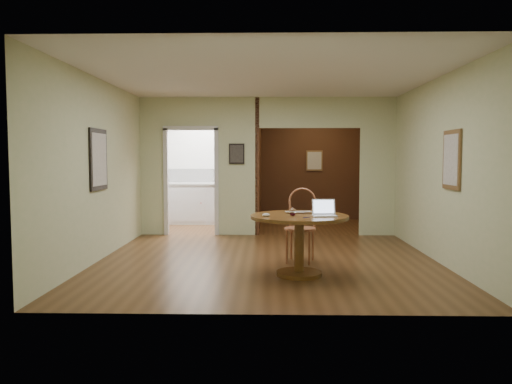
{
  "coord_description": "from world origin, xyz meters",
  "views": [
    {
      "loc": [
        0.0,
        -7.27,
        1.53
      ],
      "look_at": [
        -0.16,
        -0.2,
        1.04
      ],
      "focal_mm": 35.0,
      "sensor_mm": 36.0,
      "label": 1
    }
  ],
  "objects_px": {
    "chair": "(301,221)",
    "closed_laptop": "(299,213)",
    "open_laptop": "(324,211)",
    "dining_table": "(299,231)"
  },
  "relations": [
    {
      "from": "closed_laptop",
      "to": "chair",
      "type": "bearing_deg",
      "value": 78.06
    },
    {
      "from": "open_laptop",
      "to": "closed_laptop",
      "type": "bearing_deg",
      "value": 138.95
    },
    {
      "from": "chair",
      "to": "closed_laptop",
      "type": "bearing_deg",
      "value": -82.17
    },
    {
      "from": "chair",
      "to": "open_laptop",
      "type": "height_order",
      "value": "chair"
    },
    {
      "from": "open_laptop",
      "to": "closed_laptop",
      "type": "relative_size",
      "value": 0.89
    },
    {
      "from": "open_laptop",
      "to": "closed_laptop",
      "type": "xyz_separation_m",
      "value": [
        -0.31,
        0.23,
        -0.05
      ]
    },
    {
      "from": "chair",
      "to": "open_laptop",
      "type": "xyz_separation_m",
      "value": [
        0.23,
        -0.97,
        0.25
      ]
    },
    {
      "from": "chair",
      "to": "open_laptop",
      "type": "bearing_deg",
      "value": -62.81
    },
    {
      "from": "dining_table",
      "to": "chair",
      "type": "height_order",
      "value": "chair"
    },
    {
      "from": "dining_table",
      "to": "closed_laptop",
      "type": "relative_size",
      "value": 3.63
    }
  ]
}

